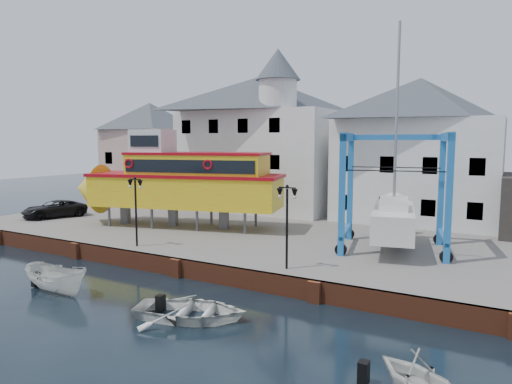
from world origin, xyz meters
The scene contains 13 objects.
ground centered at (0.00, 0.00, 0.00)m, with size 140.00×140.00×0.00m, color black.
hardstanding centered at (0.00, 11.00, 0.50)m, with size 44.00×22.00×1.00m, color slate.
quay_wall centered at (0.00, 0.10, 0.50)m, with size 44.00×0.47×1.00m.
building_pink centered at (-18.00, 18.00, 6.15)m, with size 8.00×7.00×10.30m.
building_white_main centered at (-4.87, 18.39, 7.34)m, with size 14.00×8.30×14.00m.
building_white_right centered at (9.00, 19.00, 6.60)m, with size 12.00×8.00×11.20m.
lamp_post_left centered at (-4.00, 1.20, 4.17)m, with size 1.12×0.32×4.20m.
lamp_post_right centered at (6.00, 1.20, 4.17)m, with size 1.12×0.32×4.20m.
tour_boat centered at (-6.34, 7.49, 4.37)m, with size 16.88×7.72×7.15m.
travel_lift centered at (9.51, 8.56, 3.18)m, with size 6.93×8.90×13.04m.
van centered at (-17.51, 5.69, 1.70)m, with size 2.32×5.03×1.40m, color black.
motorboat_a centered at (-3.46, -4.84, 0.00)m, with size 1.51×4.01×1.55m, color silver.
motorboat_b centered at (4.26, -4.34, 0.00)m, with size 3.35×4.69×0.97m, color silver.
Camera 1 is at (15.49, -18.82, 7.31)m, focal length 32.00 mm.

